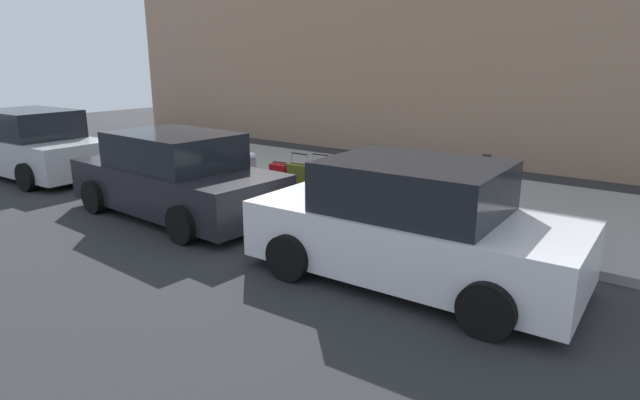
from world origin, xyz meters
TOP-DOWN VIEW (x-y plane):
  - ground_plane at (0.00, 0.00)m, footprint 40.00×40.00m
  - sidewalk_curb at (0.00, -2.50)m, footprint 18.00×5.00m
  - building_facade_sidewalk_side at (0.00, -8.12)m, footprint 24.00×3.00m
  - suitcase_teal_0 at (-4.16, -0.43)m, footprint 0.47×0.22m
  - suitcase_maroon_1 at (-3.65, -0.43)m, footprint 0.36×0.24m
  - suitcase_black_2 at (-3.13, -0.43)m, footprint 0.51×0.29m
  - suitcase_navy_3 at (-2.54, -0.45)m, footprint 0.51×0.23m
  - suitcase_silver_4 at (-1.98, -0.51)m, footprint 0.43×0.26m
  - suitcase_olive_5 at (-1.43, -0.52)m, footprint 0.47×0.26m
  - suitcase_red_6 at (-0.90, -0.53)m, footprint 0.42×0.26m
  - fire_hydrant at (-0.13, -0.48)m, footprint 0.39×0.21m
  - bollard_post at (0.58, -0.33)m, footprint 0.16×0.16m
  - parking_meter at (-5.16, -0.73)m, footprint 0.12×0.09m
  - parked_car_white_0 at (-5.04, 1.50)m, footprint 4.39×2.26m
  - parked_car_charcoal_1 at (-0.09, 1.50)m, footprint 4.54×2.14m
  - parked_car_silver_2 at (5.59, 1.50)m, footprint 4.56×2.23m

SIDE VIEW (x-z plane):
  - ground_plane at x=0.00m, z-range 0.00..0.00m
  - sidewalk_curb at x=0.00m, z-range 0.00..0.14m
  - suitcase_black_2 at x=-3.13m, z-range 0.11..0.69m
  - suitcase_maroon_1 at x=-3.65m, z-range 0.01..0.88m
  - suitcase_red_6 at x=-0.90m, z-range 0.11..0.80m
  - suitcase_teal_0 at x=-4.16m, z-range 0.04..0.92m
  - suitcase_olive_5 at x=-1.43m, z-range 0.02..0.95m
  - bollard_post at x=0.58m, z-range 0.14..0.84m
  - suitcase_silver_4 at x=-1.98m, z-range 0.02..0.99m
  - suitcase_navy_3 at x=-2.54m, z-range 0.11..0.92m
  - fire_hydrant at x=-0.13m, z-range 0.16..0.96m
  - parked_car_charcoal_1 at x=-0.09m, z-range -0.05..1.54m
  - parked_car_white_0 at x=-5.04m, z-range -0.05..1.57m
  - parked_car_silver_2 at x=5.59m, z-range -0.06..1.62m
  - parking_meter at x=-5.16m, z-range 0.33..1.60m
  - building_facade_sidewalk_side at x=0.00m, z-range 0.00..9.02m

